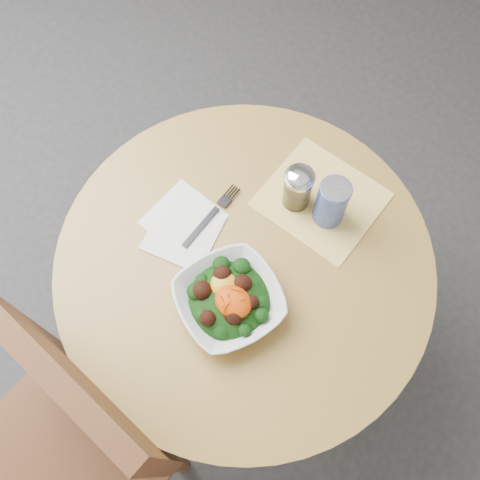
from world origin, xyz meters
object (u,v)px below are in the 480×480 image
at_px(chair, 73,438).
at_px(salad_bowl, 229,300).
at_px(beverage_can, 331,203).
at_px(spice_shaker, 298,188).

bearing_deg(chair, salad_bowl, 73.41).
height_order(salad_bowl, beverage_can, beverage_can).
height_order(chair, beverage_can, chair).
relative_size(salad_bowl, beverage_can, 2.12).
distance_m(salad_bowl, beverage_can, 0.33).
bearing_deg(beverage_can, chair, -103.86).
height_order(chair, spice_shaker, chair).
distance_m(chair, spice_shaker, 0.80).
relative_size(chair, spice_shaker, 7.85).
relative_size(salad_bowl, spice_shaker, 2.32).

